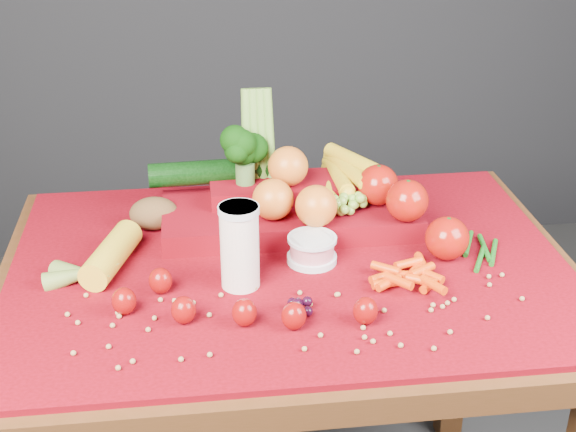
{
  "coord_description": "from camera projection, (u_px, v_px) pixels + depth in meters",
  "views": [
    {
      "loc": [
        -0.17,
        -1.32,
        1.52
      ],
      "look_at": [
        0.0,
        0.02,
        0.85
      ],
      "focal_mm": 50.0,
      "sensor_mm": 36.0,
      "label": 1
    }
  ],
  "objects": [
    {
      "name": "strawberry_scatter",
      "position": [
        227.0,
        304.0,
        1.35
      ],
      "size": [
        0.44,
        0.18,
        0.05
      ],
      "color": "maroon",
      "rests_on": "red_cloth"
    },
    {
      "name": "table",
      "position": [
        289.0,
        309.0,
        1.57
      ],
      "size": [
        1.1,
        0.8,
        0.75
      ],
      "color": "#3B210D",
      "rests_on": "ground"
    },
    {
      "name": "green_bean_pile",
      "position": [
        482.0,
        250.0,
        1.56
      ],
      "size": [
        0.14,
        0.12,
        0.01
      ],
      "primitive_type": null,
      "color": "#155F16",
      "rests_on": "red_cloth"
    },
    {
      "name": "corn_ear",
      "position": [
        92.0,
        268.0,
        1.46
      ],
      "size": [
        0.23,
        0.26,
        0.06
      ],
      "rotation": [
        0.0,
        0.0,
        1.26
      ],
      "color": "gold",
      "rests_on": "red_cloth"
    },
    {
      "name": "yogurt_bowl",
      "position": [
        312.0,
        249.0,
        1.52
      ],
      "size": [
        0.1,
        0.1,
        0.05
      ],
      "rotation": [
        0.0,
        0.0,
        -0.23
      ],
      "color": "silver",
      "rests_on": "red_cloth"
    },
    {
      "name": "dark_grape_cluster",
      "position": [
        301.0,
        305.0,
        1.37
      ],
      "size": [
        0.06,
        0.05,
        0.03
      ],
      "primitive_type": null,
      "color": "black",
      "rests_on": "red_cloth"
    },
    {
      "name": "soybean_scatter",
      "position": [
        304.0,
        318.0,
        1.35
      ],
      "size": [
        0.84,
        0.24,
        0.01
      ],
      "primitive_type": null,
      "color": "#A87D48",
      "rests_on": "red_cloth"
    },
    {
      "name": "milk_glass",
      "position": [
        240.0,
        244.0,
        1.41
      ],
      "size": [
        0.07,
        0.07,
        0.16
      ],
      "rotation": [
        0.0,
        0.0,
        0.26
      ],
      "color": "silver",
      "rests_on": "red_cloth"
    },
    {
      "name": "produce_mound",
      "position": [
        303.0,
        198.0,
        1.64
      ],
      "size": [
        0.61,
        0.37,
        0.27
      ],
      "color": "maroon",
      "rests_on": "red_cloth"
    },
    {
      "name": "potato",
      "position": [
        154.0,
        213.0,
        1.64
      ],
      "size": [
        0.1,
        0.07,
        0.07
      ],
      "primitive_type": "ellipsoid",
      "color": "#52381D",
      "rests_on": "red_cloth"
    },
    {
      "name": "red_cloth",
      "position": [
        289.0,
        265.0,
        1.53
      ],
      "size": [
        1.05,
        0.75,
        0.01
      ],
      "primitive_type": "cube",
      "color": "maroon",
      "rests_on": "table"
    },
    {
      "name": "baby_carrot_pile",
      "position": [
        405.0,
        277.0,
        1.45
      ],
      "size": [
        0.17,
        0.17,
        0.03
      ],
      "primitive_type": null,
      "color": "#DC3A07",
      "rests_on": "red_cloth"
    }
  ]
}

